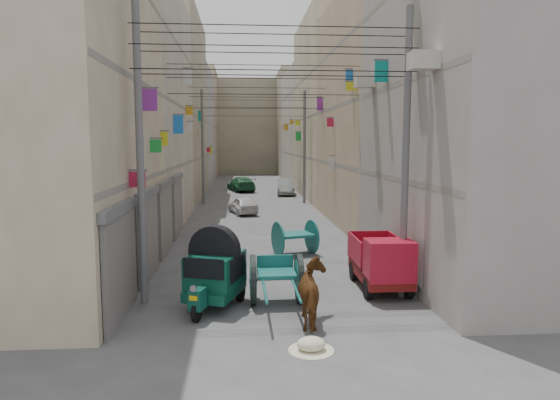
{
  "coord_description": "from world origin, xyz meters",
  "views": [
    {
      "loc": [
        -0.94,
        -7.49,
        4.37
      ],
      "look_at": [
        0.16,
        6.5,
        2.74
      ],
      "focal_mm": 32.0,
      "sensor_mm": 36.0,
      "label": 1
    }
  ],
  "objects": [
    {
      "name": "mini_truck",
      "position": [
        3.16,
        6.45,
        0.8
      ],
      "size": [
        1.39,
        3.0,
        1.67
      ],
      "rotation": [
        0.0,
        0.0,
        -0.02
      ],
      "color": "black",
      "rests_on": "ground"
    },
    {
      "name": "feed_sack",
      "position": [
        0.5,
        2.49,
        0.15
      ],
      "size": [
        0.6,
        0.48,
        0.3
      ],
      "primitive_type": "ellipsoid",
      "color": "beige",
      "rests_on": "ground"
    },
    {
      "name": "horse",
      "position": [
        0.8,
        4.06,
        0.75
      ],
      "size": [
        0.82,
        1.79,
        1.5
      ],
      "primitive_type": "imported",
      "rotation": [
        0.0,
        0.0,
        3.13
      ],
      "color": "maroon",
      "rests_on": "ground"
    },
    {
      "name": "building_row_right",
      "position": [
        8.0,
        34.13,
        6.46
      ],
      "size": [
        8.0,
        62.0,
        14.0
      ],
      "color": "gray",
      "rests_on": "ground"
    },
    {
      "name": "overhead_cables",
      "position": [
        0.0,
        14.4,
        6.77
      ],
      "size": [
        7.4,
        22.52,
        1.12
      ],
      "color": "black",
      "rests_on": "ground"
    },
    {
      "name": "utility_poles",
      "position": [
        0.0,
        17.0,
        4.0
      ],
      "size": [
        7.4,
        22.2,
        8.0
      ],
      "color": "#59595B",
      "rests_on": "ground"
    },
    {
      "name": "distant_car_grey",
      "position": [
        2.79,
        33.81,
        0.65
      ],
      "size": [
        1.66,
        4.01,
        1.29
      ],
      "primitive_type": "imported",
      "rotation": [
        0.0,
        0.0,
        -0.08
      ],
      "color": "slate",
      "rests_on": "ground"
    },
    {
      "name": "tonga_cart",
      "position": [
        -0.01,
        5.66,
        0.7
      ],
      "size": [
        1.47,
        3.0,
        1.35
      ],
      "rotation": [
        0.0,
        0.0,
        0.01
      ],
      "color": "black",
      "rests_on": "ground"
    },
    {
      "name": "building_row_left",
      "position": [
        -8.0,
        34.13,
        6.46
      ],
      "size": [
        8.0,
        62.0,
        14.0
      ],
      "color": "beige",
      "rests_on": "ground"
    },
    {
      "name": "second_cart",
      "position": [
        1.14,
        11.55,
        0.71
      ],
      "size": [
        1.82,
        1.7,
        1.33
      ],
      "rotation": [
        0.0,
        0.0,
        0.29
      ],
      "color": "#155C56",
      "rests_on": "ground"
    },
    {
      "name": "auto_rickshaw",
      "position": [
        -1.66,
        5.53,
        0.98
      ],
      "size": [
        1.84,
        2.46,
        1.67
      ],
      "rotation": [
        0.0,
        0.0,
        -0.33
      ],
      "color": "black",
      "rests_on": "ground"
    },
    {
      "name": "ac_units",
      "position": [
        3.65,
        7.67,
        7.43
      ],
      "size": [
        0.7,
        6.55,
        3.35
      ],
      "color": "#B5AEA3",
      "rests_on": "ground"
    },
    {
      "name": "distant_car_white",
      "position": [
        -0.84,
        22.9,
        0.53
      ],
      "size": [
        2.06,
        3.35,
        1.07
      ],
      "primitive_type": "imported",
      "rotation": [
        0.0,
        0.0,
        3.41
      ],
      "color": "silver",
      "rests_on": "ground"
    },
    {
      "name": "distant_car_green",
      "position": [
        -0.92,
        37.22,
        0.65
      ],
      "size": [
        2.83,
        4.76,
        1.29
      ],
      "primitive_type": "imported",
      "rotation": [
        0.0,
        0.0,
        3.38
      ],
      "color": "#1E5933",
      "rests_on": "ground"
    },
    {
      "name": "signboards",
      "position": [
        -0.01,
        21.66,
        3.43
      ],
      "size": [
        8.22,
        40.52,
        5.67
      ],
      "color": "#C1C515",
      "rests_on": "ground"
    },
    {
      "name": "end_cap_building",
      "position": [
        0.0,
        66.0,
        6.5
      ],
      "size": [
        22.0,
        10.0,
        13.0
      ],
      "primitive_type": "cube",
      "color": "tan",
      "rests_on": "ground"
    },
    {
      "name": "shutters_left",
      "position": [
        -3.92,
        10.38,
        1.49
      ],
      "size": [
        0.18,
        14.4,
        2.88
      ],
      "color": "#46464A",
      "rests_on": "ground"
    }
  ]
}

